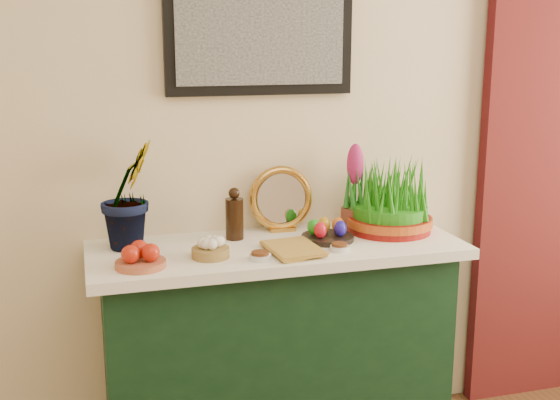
% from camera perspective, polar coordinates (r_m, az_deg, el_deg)
% --- Properties ---
extents(sideboard, '(1.30, 0.45, 0.85)m').
position_cam_1_polar(sideboard, '(2.82, -0.29, -12.67)').
color(sideboard, '#123319').
rests_on(sideboard, ground).
extents(tablecloth, '(1.40, 0.55, 0.04)m').
position_cam_1_polar(tablecloth, '(2.65, -0.30, -3.98)').
color(tablecloth, white).
rests_on(tablecloth, sideboard).
extents(hyacinth_green, '(0.35, 0.34, 0.53)m').
position_cam_1_polar(hyacinth_green, '(2.60, -12.24, 1.85)').
color(hyacinth_green, '#247923').
rests_on(hyacinth_green, tablecloth).
extents(apple_bowl, '(0.21, 0.21, 0.09)m').
position_cam_1_polar(apple_bowl, '(2.41, -11.28, -4.57)').
color(apple_bowl, '#AE5738').
rests_on(apple_bowl, tablecloth).
extents(garlic_basket, '(0.13, 0.13, 0.07)m').
position_cam_1_polar(garlic_basket, '(2.49, -5.68, -3.99)').
color(garlic_basket, '#A38141').
rests_on(garlic_basket, tablecloth).
extents(vinegar_cruet, '(0.07, 0.07, 0.20)m').
position_cam_1_polar(vinegar_cruet, '(2.69, -3.72, -1.34)').
color(vinegar_cruet, black).
rests_on(vinegar_cruet, tablecloth).
extents(mirror, '(0.26, 0.07, 0.26)m').
position_cam_1_polar(mirror, '(2.81, 0.09, 0.05)').
color(mirror, gold).
rests_on(mirror, tablecloth).
extents(book, '(0.18, 0.25, 0.03)m').
position_cam_1_polar(book, '(2.51, -0.78, -4.15)').
color(book, '#BA8B35').
rests_on(book, tablecloth).
extents(spice_dish_left, '(0.08, 0.08, 0.03)m').
position_cam_1_polar(spice_dish_left, '(2.46, -1.62, -4.58)').
color(spice_dish_left, silver).
rests_on(spice_dish_left, tablecloth).
extents(spice_dish_right, '(0.07, 0.07, 0.03)m').
position_cam_1_polar(spice_dish_right, '(2.57, 4.87, -3.84)').
color(spice_dish_right, silver).
rests_on(spice_dish_right, tablecloth).
extents(egg_plate, '(0.20, 0.20, 0.08)m').
position_cam_1_polar(egg_plate, '(2.69, 3.88, -2.67)').
color(egg_plate, black).
rests_on(egg_plate, tablecloth).
extents(hyacinth_pink, '(0.11, 0.11, 0.35)m').
position_cam_1_polar(hyacinth_pink, '(2.83, 6.07, 0.72)').
color(hyacinth_pink, brown).
rests_on(hyacinth_pink, tablecloth).
extents(wheatgrass_sabzeh, '(0.34, 0.34, 0.28)m').
position_cam_1_polar(wheatgrass_sabzeh, '(2.83, 8.92, -0.09)').
color(wheatgrass_sabzeh, maroon).
rests_on(wheatgrass_sabzeh, tablecloth).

